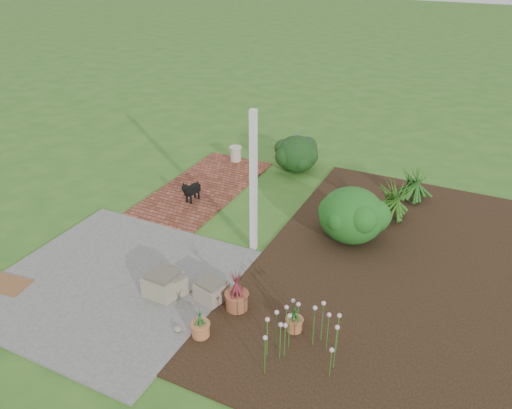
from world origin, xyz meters
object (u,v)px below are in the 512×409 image
at_px(cream_ceramic_urn, 236,154).
at_px(evergreen_shrub, 352,214).
at_px(black_dog, 191,190).
at_px(stone_trough_near, 169,285).

distance_m(cream_ceramic_urn, evergreen_shrub, 4.08).
height_order(black_dog, evergreen_shrub, evergreen_shrub).
relative_size(stone_trough_near, cream_ceramic_urn, 1.26).
height_order(stone_trough_near, evergreen_shrub, evergreen_shrub).
bearing_deg(black_dog, stone_trough_near, -56.02).
bearing_deg(cream_ceramic_urn, evergreen_shrub, -31.80).
bearing_deg(stone_trough_near, cream_ceramic_urn, 106.78).
height_order(cream_ceramic_urn, evergreen_shrub, evergreen_shrub).
relative_size(cream_ceramic_urn, evergreen_shrub, 0.30).
relative_size(black_dog, evergreen_shrub, 0.44).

